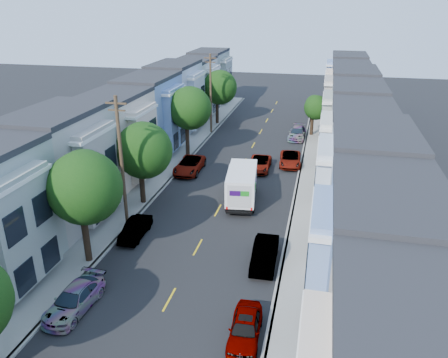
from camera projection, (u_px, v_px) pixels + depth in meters
name	position (u px, v px, depth m)	size (l,w,h in m)	color
ground	(198.00, 247.00, 31.00)	(160.00, 160.00, 0.00)	black
road_slab	(239.00, 172.00, 44.50)	(12.00, 70.00, 0.02)	black
curb_left	(182.00, 167.00, 45.74)	(0.30, 70.00, 0.15)	gray
curb_right	(299.00, 176.00, 43.22)	(0.30, 70.00, 0.15)	gray
sidewalk_left	(171.00, 166.00, 46.01)	(2.60, 70.00, 0.15)	gray
sidewalk_right	(312.00, 177.00, 42.95)	(2.60, 70.00, 0.15)	gray
centerline	(239.00, 172.00, 44.51)	(0.12, 70.00, 0.01)	gold
townhouse_row_left	(137.00, 163.00, 46.83)	(5.00, 70.00, 8.50)	silver
townhouse_row_right	(352.00, 182.00, 42.19)	(5.00, 70.00, 8.50)	silver
tree_b	(84.00, 188.00, 27.18)	(4.70, 4.70, 7.81)	black
tree_c	(143.00, 151.00, 35.80)	(4.70, 4.70, 7.19)	black
tree_d	(189.00, 108.00, 47.11)	(4.70, 4.70, 7.79)	black
tree_e	(219.00, 88.00, 59.72)	(4.70, 4.70, 7.50)	black
tree_far_r	(316.00, 108.00, 54.99)	(3.10, 3.10, 5.23)	black
utility_pole_near	(122.00, 163.00, 32.15)	(1.60, 0.26, 10.00)	#42301E
utility_pole_far	(211.00, 94.00, 55.56)	(1.60, 0.26, 10.00)	#42301E
fedex_truck	(242.00, 184.00, 37.44)	(2.39, 6.22, 2.98)	white
lead_sedan	(260.00, 164.00, 44.85)	(2.14, 4.65, 1.29)	black
parked_left_b	(74.00, 300.00, 24.56)	(1.84, 4.39, 1.32)	#081539
parked_left_c	(135.00, 229.00, 32.16)	(1.33, 3.77, 1.26)	#B6B8CB
parked_left_d	(189.00, 165.00, 44.26)	(2.39, 5.19, 1.44)	maroon
parked_right_a	(245.00, 328.00, 22.41)	(1.59, 4.14, 1.34)	#34363B
parked_right_b	(265.00, 254.00, 28.80)	(1.55, 4.38, 1.46)	white
parked_right_c	(290.00, 159.00, 46.12)	(2.17, 4.71, 1.31)	black
parked_right_d	(297.00, 133.00, 54.95)	(1.98, 4.71, 1.41)	black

